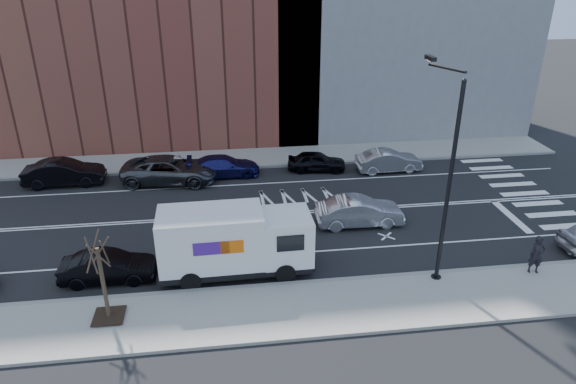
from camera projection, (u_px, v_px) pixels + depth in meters
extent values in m
plane|color=black|center=(265.00, 214.00, 28.85)|extent=(120.00, 120.00, 0.00)
cube|color=gray|center=(285.00, 311.00, 20.90)|extent=(44.00, 3.60, 0.15)
cube|color=gray|center=(254.00, 158.00, 36.74)|extent=(44.00, 3.60, 0.15)
cube|color=gray|center=(280.00, 285.00, 22.51)|extent=(44.00, 0.25, 0.17)
cube|color=gray|center=(256.00, 167.00, 35.12)|extent=(44.00, 0.25, 0.17)
cylinder|color=black|center=(449.00, 189.00, 21.13)|extent=(0.18, 0.18, 9.00)
cylinder|color=black|center=(436.00, 278.00, 22.98)|extent=(0.44, 0.44, 0.20)
sphere|color=black|center=(464.00, 81.00, 19.27)|extent=(0.20, 0.20, 0.20)
cylinder|color=black|center=(446.00, 68.00, 20.74)|extent=(0.11, 3.49, 0.48)
cube|color=black|center=(431.00, 58.00, 22.23)|extent=(0.25, 0.80, 0.18)
cube|color=#FFF2CC|center=(430.00, 60.00, 22.27)|extent=(0.18, 0.55, 0.03)
cube|color=black|center=(109.00, 316.00, 20.36)|extent=(1.20, 1.20, 0.04)
cylinder|color=#382B1E|center=(103.00, 284.00, 19.73)|extent=(0.16, 0.16, 3.20)
cylinder|color=#382B1E|center=(105.00, 252.00, 19.17)|extent=(0.06, 0.80, 1.44)
cylinder|color=#382B1E|center=(101.00, 249.00, 19.36)|extent=(0.81, 0.31, 1.19)
cylinder|color=#382B1E|center=(93.00, 251.00, 19.25)|extent=(0.58, 0.76, 1.50)
cylinder|color=#382B1E|center=(91.00, 255.00, 18.98)|extent=(0.47, 0.61, 1.37)
cylinder|color=#382B1E|center=(98.00, 256.00, 18.94)|extent=(0.72, 0.29, 1.13)
cube|color=black|center=(235.00, 263.00, 23.38)|extent=(6.79, 2.41, 0.33)
cube|color=white|center=(287.00, 236.00, 23.20)|extent=(2.22, 2.38, 2.18)
cube|color=black|center=(311.00, 228.00, 23.22)|extent=(0.10, 2.01, 1.03)
cube|color=black|center=(291.00, 243.00, 22.00)|extent=(1.20, 0.07, 0.76)
cube|color=black|center=(283.00, 218.00, 24.13)|extent=(1.20, 0.07, 0.76)
cube|color=black|center=(309.00, 255.00, 23.80)|extent=(0.21, 2.18, 0.38)
cube|color=white|center=(211.00, 238.00, 22.65)|extent=(4.61, 2.48, 2.50)
cube|color=#47198C|center=(211.00, 249.00, 21.49)|extent=(1.52, 0.05, 0.60)
cube|color=orange|center=(232.00, 247.00, 21.61)|extent=(0.98, 0.04, 0.60)
cube|color=#47198C|center=(211.00, 222.00, 23.68)|extent=(1.52, 0.05, 0.60)
cube|color=orange|center=(229.00, 220.00, 23.80)|extent=(0.98, 0.04, 0.60)
cylinder|color=black|center=(285.00, 273.00, 22.71)|extent=(0.92, 0.32, 0.91)
cylinder|color=black|center=(279.00, 248.00, 24.66)|extent=(0.92, 0.32, 0.91)
cylinder|color=black|center=(191.00, 281.00, 22.15)|extent=(0.92, 0.32, 0.91)
cylinder|color=black|center=(192.00, 255.00, 24.10)|extent=(0.92, 0.32, 0.91)
imported|color=black|center=(64.00, 173.00, 32.30)|extent=(4.95, 1.86, 1.61)
imported|color=#414348|center=(170.00, 170.00, 32.66)|extent=(6.29, 3.43, 1.67)
imported|color=navy|center=(224.00, 166.00, 33.65)|extent=(4.76, 2.05, 1.37)
imported|color=black|center=(317.00, 161.00, 34.47)|extent=(4.07, 2.07, 1.33)
imported|color=#AAAAAE|center=(389.00, 161.00, 34.40)|extent=(4.46, 1.71, 1.45)
imported|color=silver|center=(359.00, 212.00, 27.47)|extent=(4.68, 1.67, 1.54)
imported|color=black|center=(108.00, 267.00, 22.73)|extent=(4.13, 1.46, 1.36)
imported|color=black|center=(537.00, 255.00, 22.96)|extent=(0.74, 0.56, 1.82)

